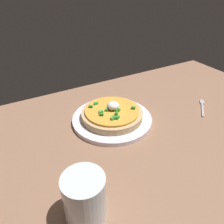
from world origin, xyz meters
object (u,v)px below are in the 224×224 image
(cup_near, at_px, (85,200))
(fork, at_px, (202,106))
(pizza, at_px, (112,113))
(plate, at_px, (112,119))

(cup_near, xyz_separation_m, fork, (-0.53, -0.17, -0.05))
(pizza, xyz_separation_m, cup_near, (0.21, 0.26, 0.02))
(plate, bearing_deg, cup_near, 51.68)
(fork, bearing_deg, plate, 122.09)
(plate, bearing_deg, fork, 165.18)
(plate, height_order, pizza, pizza)
(plate, relative_size, cup_near, 2.40)
(cup_near, height_order, fork, cup_near)
(pizza, relative_size, cup_near, 1.84)
(plate, distance_m, fork, 0.34)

